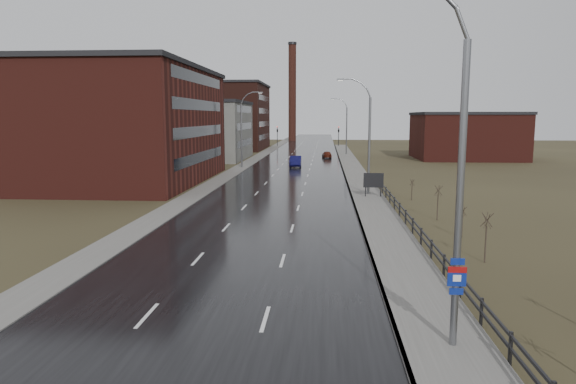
# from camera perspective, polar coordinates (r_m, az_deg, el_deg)

# --- Properties ---
(ground) EXTENTS (320.00, 320.00, 0.00)m
(ground) POSITION_cam_1_polar(r_m,az_deg,el_deg) (16.98, -12.38, -18.68)
(ground) COLOR #2D2819
(ground) RESTS_ON ground
(road) EXTENTS (14.00, 300.00, 0.06)m
(road) POSITION_cam_1_polar(r_m,az_deg,el_deg) (74.99, 0.66, 2.51)
(road) COLOR black
(road) RESTS_ON ground
(sidewalk_right) EXTENTS (3.20, 180.00, 0.18)m
(sidewalk_right) POSITION_cam_1_polar(r_m,az_deg,el_deg) (50.21, 8.76, -0.42)
(sidewalk_right) COLOR #595651
(sidewalk_right) RESTS_ON ground
(curb_right) EXTENTS (0.16, 180.00, 0.18)m
(curb_right) POSITION_cam_1_polar(r_m,az_deg,el_deg) (50.11, 7.03, -0.40)
(curb_right) COLOR slate
(curb_right) RESTS_ON ground
(sidewalk_left) EXTENTS (2.40, 260.00, 0.12)m
(sidewalk_left) POSITION_cam_1_polar(r_m,az_deg,el_deg) (75.92, -5.53, 2.57)
(sidewalk_left) COLOR #595651
(sidewalk_left) RESTS_ON ground
(warehouse_near) EXTENTS (22.44, 28.56, 13.50)m
(warehouse_near) POSITION_cam_1_polar(r_m,az_deg,el_deg) (64.70, -19.23, 7.10)
(warehouse_near) COLOR #471914
(warehouse_near) RESTS_ON ground
(warehouse_mid) EXTENTS (16.32, 20.40, 10.50)m
(warehouse_mid) POSITION_cam_1_polar(r_m,az_deg,el_deg) (95.19, -9.61, 6.80)
(warehouse_mid) COLOR slate
(warehouse_mid) RESTS_ON ground
(warehouse_far) EXTENTS (26.52, 24.48, 15.50)m
(warehouse_far) POSITION_cam_1_polar(r_m,az_deg,el_deg) (125.51, -8.62, 8.31)
(warehouse_far) COLOR #331611
(warehouse_far) RESTS_ON ground
(building_right) EXTENTS (18.36, 16.32, 8.50)m
(building_right) POSITION_cam_1_polar(r_m,az_deg,el_deg) (99.91, 19.19, 5.94)
(building_right) COLOR #471914
(building_right) RESTS_ON ground
(smokestack) EXTENTS (2.70, 2.70, 30.70)m
(smokestack) POSITION_cam_1_polar(r_m,az_deg,el_deg) (164.99, 0.48, 11.08)
(smokestack) COLOR #331611
(smokestack) RESTS_ON ground
(streetlight_main) EXTENTS (3.91, 0.29, 12.11)m
(streetlight_main) POSITION_cam_1_polar(r_m,az_deg,el_deg) (17.01, 17.63, 2.55)
(streetlight_main) COLOR slate
(streetlight_main) RESTS_ON ground
(streetlight_right_mid) EXTENTS (3.36, 0.28, 11.35)m
(streetlight_right_mid) POSITION_cam_1_polar(r_m,az_deg,el_deg) (50.66, 8.70, 6.20)
(streetlight_right_mid) COLOR slate
(streetlight_right_mid) RESTS_ON ground
(streetlight_left) EXTENTS (3.36, 0.28, 11.35)m
(streetlight_left) POSITION_cam_1_polar(r_m,az_deg,el_deg) (77.45, -4.98, 6.98)
(streetlight_left) COLOR slate
(streetlight_left) RESTS_ON ground
(streetlight_right_far) EXTENTS (3.36, 0.28, 11.35)m
(streetlight_right_far) POSITION_cam_1_polar(r_m,az_deg,el_deg) (104.56, 6.37, 7.31)
(streetlight_right_far) COLOR slate
(streetlight_right_far) RESTS_ON ground
(guardrail) EXTENTS (0.10, 53.05, 1.10)m
(guardrail) POSITION_cam_1_polar(r_m,az_deg,el_deg) (34.00, 13.88, -3.69)
(guardrail) COLOR black
(guardrail) RESTS_ON ground
(shrub_c) EXTENTS (0.63, 0.67, 2.70)m
(shrub_c) POSITION_cam_1_polar(r_m,az_deg,el_deg) (29.05, 21.14, -4.60)
(shrub_c) COLOR #382D23
(shrub_c) RESTS_ON ground
(shrub_d) EXTENTS (0.49, 0.51, 2.04)m
(shrub_d) POSITION_cam_1_polar(r_m,az_deg,el_deg) (34.57, 18.81, -3.07)
(shrub_d) COLOR #382D23
(shrub_d) RESTS_ON ground
(shrub_e) EXTENTS (0.62, 0.65, 2.62)m
(shrub_e) POSITION_cam_1_polar(r_m,az_deg,el_deg) (39.81, 16.31, -1.04)
(shrub_e) COLOR #382D23
(shrub_e) RESTS_ON ground
(shrub_f) EXTENTS (0.47, 0.49, 1.97)m
(shrub_f) POSITION_cam_1_polar(r_m,az_deg,el_deg) (48.72, 13.61, 0.31)
(shrub_f) COLOR #382D23
(shrub_f) RESTS_ON ground
(billboard) EXTENTS (1.88, 0.17, 2.42)m
(billboard) POSITION_cam_1_polar(r_m,az_deg,el_deg) (49.05, 9.47, 1.19)
(billboard) COLOR black
(billboard) RESTS_ON ground
(traffic_light_left) EXTENTS (0.58, 2.73, 5.30)m
(traffic_light_left) POSITION_cam_1_polar(r_m,az_deg,el_deg) (135.08, -1.20, 7.06)
(traffic_light_left) COLOR black
(traffic_light_left) RESTS_ON ground
(traffic_light_right) EXTENTS (0.58, 2.73, 5.30)m
(traffic_light_right) POSITION_cam_1_polar(r_m,az_deg,el_deg) (134.54, 5.65, 7.01)
(traffic_light_right) COLOR black
(traffic_light_right) RESTS_ON ground
(car_near) EXTENTS (1.88, 5.05, 1.65)m
(car_near) POSITION_cam_1_polar(r_m,az_deg,el_deg) (79.10, 0.85, 3.40)
(car_near) COLOR #0D0C3D
(car_near) RESTS_ON ground
(car_far) EXTENTS (1.94, 3.97, 1.30)m
(car_far) POSITION_cam_1_polar(r_m,az_deg,el_deg) (96.07, 4.34, 4.15)
(car_far) COLOR #51190D
(car_far) RESTS_ON ground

